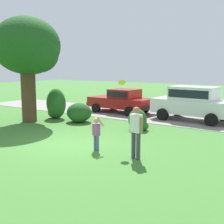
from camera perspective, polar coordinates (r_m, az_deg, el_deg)
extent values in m
plane|color=#3D752D|center=(11.98, -8.16, -6.11)|extent=(80.00, 80.00, 0.00)
cube|color=gray|center=(18.36, 8.65, -0.89)|extent=(28.00, 4.40, 0.02)
cylinder|color=#513823|center=(17.07, -15.50, 3.29)|extent=(0.79, 0.79, 3.04)
ellipsoid|color=#1E511C|center=(17.03, -15.86, 12.03)|extent=(3.60, 3.60, 3.06)
ellipsoid|color=#1E511C|center=(16.26, -13.53, 10.70)|extent=(1.95, 1.95, 1.95)
ellipsoid|color=#1E511C|center=(17.94, -14.70, 10.45)|extent=(2.23, 2.23, 2.23)
ellipsoid|color=#286023|center=(17.84, -10.52, 1.58)|extent=(1.18, 1.05, 1.74)
ellipsoid|color=#286023|center=(18.05, -10.81, 0.01)|extent=(0.80, 0.80, 0.72)
ellipsoid|color=#1E511C|center=(16.57, -6.23, -0.09)|extent=(1.41, 1.30, 1.04)
ellipsoid|color=#1E511C|center=(16.33, -6.41, -0.56)|extent=(0.95, 0.95, 0.85)
ellipsoid|color=#286023|center=(14.47, 4.84, -1.42)|extent=(0.93, 0.78, 1.01)
ellipsoid|color=#286023|center=(14.43, 6.03, -2.66)|extent=(0.46, 0.46, 0.42)
cube|color=maroon|center=(19.70, 1.61, 1.83)|extent=(4.26, 1.97, 0.64)
cube|color=maroon|center=(19.45, 2.38, 3.52)|extent=(1.73, 1.67, 0.56)
cube|color=black|center=(19.45, 2.38, 3.52)|extent=(1.60, 1.69, 0.34)
cylinder|color=black|center=(19.78, -3.05, 0.74)|extent=(0.61, 0.24, 0.60)
cylinder|color=black|center=(21.25, 0.18, 1.31)|extent=(0.61, 0.24, 0.60)
cylinder|color=black|center=(18.25, 3.26, 0.06)|extent=(0.61, 0.24, 0.60)
cylinder|color=black|center=(19.84, 6.25, 0.72)|extent=(0.61, 0.24, 0.60)
cube|color=black|center=(21.00, -3.19, 1.81)|extent=(0.18, 1.75, 0.20)
cube|color=black|center=(18.58, 7.02, 0.85)|extent=(0.18, 1.75, 0.20)
cube|color=white|center=(17.37, 15.13, 0.99)|extent=(4.62, 2.15, 0.80)
cube|color=white|center=(17.29, 15.23, 3.49)|extent=(2.58, 1.79, 0.72)
cube|color=black|center=(17.29, 15.23, 3.49)|extent=(2.38, 1.79, 0.43)
cylinder|color=black|center=(17.21, 9.55, -0.44)|extent=(0.69, 0.27, 0.68)
cylinder|color=black|center=(18.86, 12.34, 0.28)|extent=(0.69, 0.27, 0.68)
cylinder|color=black|center=(16.06, 18.27, -1.42)|extent=(0.69, 0.27, 0.68)
cylinder|color=black|center=(17.82, 20.39, -0.56)|extent=(0.69, 0.27, 0.68)
cube|color=black|center=(18.42, 8.57, 1.00)|extent=(0.24, 1.75, 0.20)
cylinder|color=#4C608C|center=(11.07, -3.22, -5.80)|extent=(0.10, 0.10, 0.55)
cylinder|color=#4C608C|center=(10.97, -2.73, -5.93)|extent=(0.10, 0.10, 0.55)
cube|color=#994C8C|center=(10.91, -3.00, -3.35)|extent=(0.28, 0.20, 0.44)
sphere|color=tan|center=(10.84, -3.01, -1.59)|extent=(0.20, 0.20, 0.20)
cylinder|color=tan|center=(10.76, -2.24, -1.77)|extent=(0.22, 0.22, 0.39)
cylinder|color=tan|center=(11.03, -3.56, -3.47)|extent=(0.07, 0.07, 0.36)
cylinder|color=yellow|center=(11.12, 1.92, 5.63)|extent=(0.32, 0.26, 0.28)
cylinder|color=red|center=(11.12, 1.92, 5.65)|extent=(0.18, 0.15, 0.17)
cylinder|color=#3F3F4C|center=(9.94, 4.99, -6.47)|extent=(0.14, 0.14, 0.90)
cylinder|color=#3F3F4C|center=(10.06, 4.09, -6.28)|extent=(0.14, 0.14, 0.90)
cube|color=white|center=(9.83, 4.59, -2.15)|extent=(0.39, 0.27, 0.60)
sphere|color=#A37556|center=(9.75, 4.62, 0.33)|extent=(0.22, 0.22, 0.22)
cylinder|color=#A37556|center=(9.70, 5.60, -2.60)|extent=(0.09, 0.09, 0.55)
cylinder|color=#A37556|center=(9.97, 3.60, -2.27)|extent=(0.09, 0.09, 0.55)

